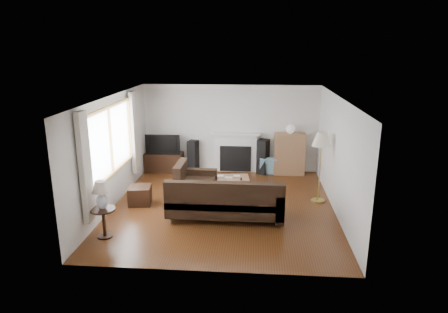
# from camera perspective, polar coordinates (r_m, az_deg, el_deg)

# --- Properties ---
(room) EXTENTS (5.10, 5.60, 2.54)m
(room) POSITION_cam_1_polar(r_m,az_deg,el_deg) (8.84, -0.16, 0.41)
(room) COLOR #4C2710
(room) RESTS_ON ground
(window) EXTENTS (0.12, 2.74, 1.54)m
(window) POSITION_cam_1_polar(r_m,az_deg,el_deg) (9.10, -15.83, 2.21)
(window) COLOR olive
(window) RESTS_ON room
(curtain_near) EXTENTS (0.10, 0.35, 2.10)m
(curtain_near) POSITION_cam_1_polar(r_m,az_deg,el_deg) (7.77, -19.21, -1.53)
(curtain_near) COLOR beige
(curtain_near) RESTS_ON room
(curtain_far) EXTENTS (0.10, 0.35, 2.10)m
(curtain_far) POSITION_cam_1_polar(r_m,az_deg,el_deg) (10.52, -12.71, 3.36)
(curtain_far) COLOR beige
(curtain_far) RESTS_ON room
(fireplace) EXTENTS (1.40, 0.26, 1.15)m
(fireplace) POSITION_cam_1_polar(r_m,az_deg,el_deg) (11.55, 1.67, 0.63)
(fireplace) COLOR white
(fireplace) RESTS_ON room
(tv_stand) EXTENTS (1.09, 0.49, 0.55)m
(tv_stand) POSITION_cam_1_polar(r_m,az_deg,el_deg) (11.76, -8.53, -0.80)
(tv_stand) COLOR black
(tv_stand) RESTS_ON ground
(television) EXTENTS (0.99, 0.13, 0.57)m
(television) POSITION_cam_1_polar(r_m,az_deg,el_deg) (11.61, -8.64, 1.84)
(television) COLOR black
(television) RESTS_ON tv_stand
(speaker_left) EXTENTS (0.33, 0.36, 0.92)m
(speaker_left) POSITION_cam_1_polar(r_m,az_deg,el_deg) (11.60, -4.42, 0.07)
(speaker_left) COLOR black
(speaker_left) RESTS_ON ground
(speaker_right) EXTENTS (0.38, 0.41, 0.99)m
(speaker_right) POSITION_cam_1_polar(r_m,az_deg,el_deg) (11.44, 5.59, -0.01)
(speaker_right) COLOR black
(speaker_right) RESTS_ON ground
(bookshelf) EXTENTS (0.86, 0.41, 1.18)m
(bookshelf) POSITION_cam_1_polar(r_m,az_deg,el_deg) (11.45, 9.32, 0.37)
(bookshelf) COLOR #906543
(bookshelf) RESTS_ON ground
(globe_lamp) EXTENTS (0.25, 0.25, 0.25)m
(globe_lamp) POSITION_cam_1_polar(r_m,az_deg,el_deg) (11.28, 9.48, 3.88)
(globe_lamp) COLOR white
(globe_lamp) RESTS_ON bookshelf
(sectional_sofa) EXTENTS (2.65, 1.94, 0.86)m
(sectional_sofa) POSITION_cam_1_polar(r_m,az_deg,el_deg) (8.52, 0.21, -6.03)
(sectional_sofa) COLOR black
(sectional_sofa) RESTS_ON ground
(coffee_table) EXTENTS (1.05, 0.65, 0.39)m
(coffee_table) POSITION_cam_1_polar(r_m,az_deg,el_deg) (10.04, 0.68, -4.00)
(coffee_table) COLOR #8C5F43
(coffee_table) RESTS_ON ground
(footstool) EXTENTS (0.57, 0.57, 0.42)m
(footstool) POSITION_cam_1_polar(r_m,az_deg,el_deg) (9.50, -11.91, -5.43)
(footstool) COLOR black
(footstool) RESTS_ON ground
(floor_lamp) EXTENTS (0.45, 0.45, 1.66)m
(floor_lamp) POSITION_cam_1_polar(r_m,az_deg,el_deg) (9.51, 13.55, -1.57)
(floor_lamp) COLOR #B1963D
(floor_lamp) RESTS_ON ground
(side_table) EXTENTS (0.47, 0.47, 0.58)m
(side_table) POSITION_cam_1_polar(r_m,az_deg,el_deg) (8.08, -16.77, -9.05)
(side_table) COLOR black
(side_table) RESTS_ON ground
(table_lamp) EXTENTS (0.34, 0.34, 0.55)m
(table_lamp) POSITION_cam_1_polar(r_m,az_deg,el_deg) (7.87, -17.09, -5.30)
(table_lamp) COLOR silver
(table_lamp) RESTS_ON side_table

